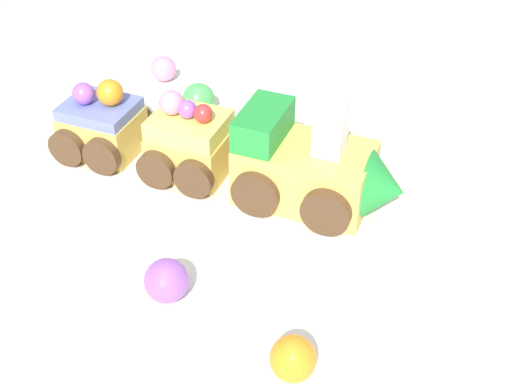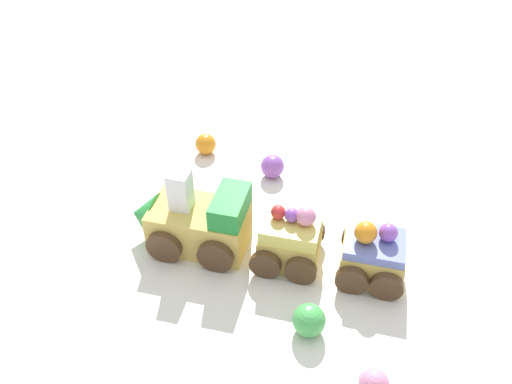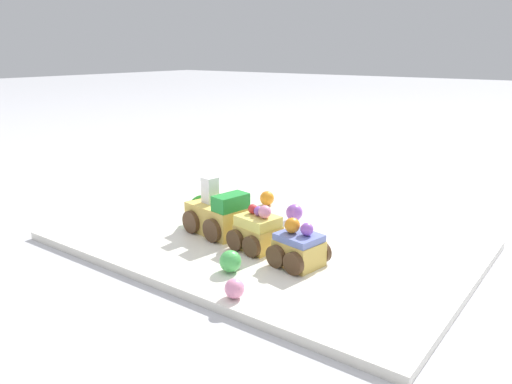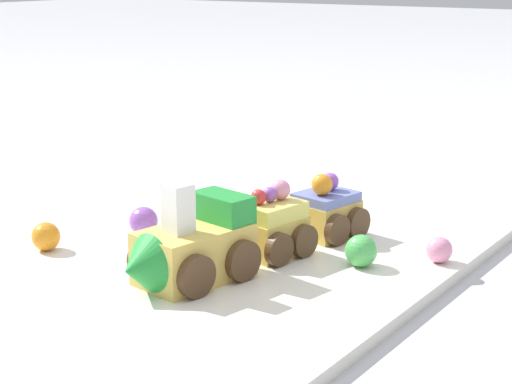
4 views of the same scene
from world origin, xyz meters
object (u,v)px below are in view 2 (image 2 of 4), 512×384
cake_train_locomotive (192,221)px  cake_car_blueberry (372,256)px  cake_car_lemon (291,240)px  gumball_orange (206,144)px  gumball_purple (274,166)px  gumball_pink (374,383)px  gumball_green (309,320)px

cake_train_locomotive → cake_car_blueberry: cake_train_locomotive is taller
cake_car_lemon → gumball_orange: (0.11, -0.18, -0.01)m
cake_car_lemon → gumball_purple: size_ratio=2.57×
cake_car_blueberry → gumball_orange: bearing=-35.7°
cake_train_locomotive → gumball_orange: (0.01, -0.17, -0.01)m
gumball_orange → gumball_purple: bearing=154.1°
gumball_pink → gumball_orange: 0.37m
cake_car_blueberry → gumball_orange: 0.28m
cake_car_blueberry → gumball_pink: 0.13m
gumball_purple → gumball_pink: bearing=107.9°
gumball_green → cake_train_locomotive: bearing=-41.2°
cake_train_locomotive → gumball_orange: bearing=-76.0°
cake_car_lemon → gumball_purple: (0.02, -0.14, -0.01)m
gumball_orange → cake_train_locomotive: bearing=94.0°
cake_car_lemon → cake_car_blueberry: (-0.08, 0.01, -0.00)m
cake_car_lemon → cake_car_blueberry: size_ratio=1.00×
cake_car_blueberry → gumball_purple: bearing=-46.5°
cake_car_lemon → gumball_green: (-0.02, 0.09, -0.01)m
cake_train_locomotive → gumball_orange: 0.17m
gumball_green → gumball_pink: (-0.05, 0.05, -0.00)m
cake_car_blueberry → gumball_green: 0.10m
cake_car_lemon → gumball_purple: bearing=-71.1°
gumball_green → gumball_orange: size_ratio=1.08×
cake_car_lemon → gumball_pink: (-0.07, 0.14, -0.01)m
gumball_green → cake_car_blueberry: bearing=-130.1°
cake_train_locomotive → gumball_pink: cake_train_locomotive is taller
gumball_green → gumball_orange: bearing=-64.1°
cake_car_blueberry → gumball_green: (0.06, 0.07, -0.01)m
gumball_green → gumball_purple: same height
gumball_purple → cake_car_lemon: bearing=98.9°
cake_train_locomotive → gumball_pink: 0.24m
cake_car_blueberry → gumball_pink: cake_car_blueberry is taller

